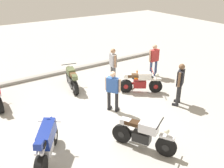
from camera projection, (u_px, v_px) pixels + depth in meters
The scene contains 11 objects.
ground_plane at pixel (97, 112), 9.96m from camera, with size 40.00×40.00×0.00m, color #ADAAA3.
curb_edge at pixel (53, 74), 13.42m from camera, with size 14.00×0.30×0.15m, color gray.
motorcycle_blue_sportbike at pixel (47, 141), 7.27m from camera, with size 1.28×1.70×1.14m.
motorcycle_cream_vintage at pixel (141, 82), 11.37m from camera, with size 1.71×1.22×1.07m.
motorcycle_olive_vintage at pixel (72, 79), 11.71m from camera, with size 0.82×1.94×1.07m.
motorcycle_silver_cruiser at pixel (143, 134), 7.71m from camera, with size 1.13×1.88×1.09m.
person_in_red_shirt at pixel (154, 59), 12.85m from camera, with size 0.66×0.31×1.72m.
person_in_black_shirt at pixel (180, 81), 10.10m from camera, with size 0.62×0.50×1.78m.
person_in_blue_shirt at pixel (113, 89), 9.67m from camera, with size 0.49×0.59×1.66m.
person_in_gray_shirt at pixel (113, 63), 12.14m from camera, with size 0.40×0.67×1.74m.
traffic_cone at pixel (137, 74), 12.84m from camera, with size 0.36×0.36×0.53m.
Camera 1 is at (-4.27, -7.51, 5.11)m, focal length 40.42 mm.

